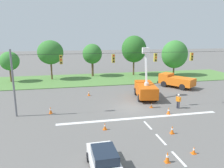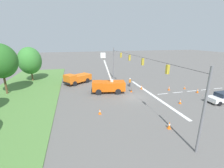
{
  "view_description": "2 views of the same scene",
  "coord_description": "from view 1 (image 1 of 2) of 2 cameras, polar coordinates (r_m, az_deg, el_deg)",
  "views": [
    {
      "loc": [
        -7.57,
        -23.91,
        8.62
      ],
      "look_at": [
        -1.77,
        3.11,
        2.36
      ],
      "focal_mm": 35.0,
      "sensor_mm": 36.0,
      "label": 1
    },
    {
      "loc": [
        -21.19,
        9.34,
        8.93
      ],
      "look_at": [
        -0.24,
        3.85,
        2.52
      ],
      "focal_mm": 24.0,
      "sensor_mm": 36.0,
      "label": 2
    }
  ],
  "objects": [
    {
      "name": "sedan_white",
      "position": [
        14.76,
        -2.06,
        -19.3
      ],
      "size": [
        1.98,
        4.33,
        1.56
      ],
      "color": "white",
      "rests_on": "ground"
    },
    {
      "name": "signal_gantry",
      "position": [
        25.4,
        5.38,
        3.56
      ],
      "size": [
        26.2,
        0.33,
        7.2
      ],
      "color": "slate",
      "rests_on": "ground"
    },
    {
      "name": "utility_truck_support_near",
      "position": [
        37.91,
        16.32,
        0.9
      ],
      "size": [
        5.35,
        6.15,
        2.17
      ],
      "color": "orange",
      "rests_on": "ground"
    },
    {
      "name": "utility_truck_bucket_lift",
      "position": [
        30.43,
        8.74,
        -1.15
      ],
      "size": [
        3.36,
        6.12,
        6.9
      ],
      "color": "#D6560F",
      "rests_on": "ground"
    },
    {
      "name": "road_worker",
      "position": [
        27.19,
        16.95,
        -4.09
      ],
      "size": [
        0.43,
        0.55,
        1.77
      ],
      "color": "#383842",
      "rests_on": "ground"
    },
    {
      "name": "tree_far_east",
      "position": [
        48.12,
        16.04,
        7.45
      ],
      "size": [
        5.55,
        4.77,
        7.49
      ],
      "color": "brown",
      "rests_on": "ground"
    },
    {
      "name": "tree_east",
      "position": [
        46.86,
        5.77,
        9.06
      ],
      "size": [
        5.22,
        4.96,
        8.45
      ],
      "color": "brown",
      "rests_on": "ground"
    },
    {
      "name": "lane_markings",
      "position": [
        22.35,
        8.84,
        -10.07
      ],
      "size": [
        17.6,
        15.25,
        0.01
      ],
      "color": "silver",
      "rests_on": "ground"
    },
    {
      "name": "ground_plane",
      "position": [
        26.52,
        5.2,
        -6.25
      ],
      "size": [
        200.0,
        200.0,
        0.0
      ],
      "primitive_type": "plane",
      "color": "#605E5B"
    },
    {
      "name": "traffic_cone_far_left",
      "position": [
        20.51,
        15.47,
        -11.41
      ],
      "size": [
        0.36,
        0.36,
        0.77
      ],
      "color": "orange",
      "rests_on": "ground"
    },
    {
      "name": "tree_west",
      "position": [
        43.59,
        -15.79,
        7.95
      ],
      "size": [
        4.87,
        4.18,
        7.61
      ],
      "color": "brown",
      "rests_on": "ground"
    },
    {
      "name": "traffic_cone_foreground_left",
      "position": [
        17.91,
        20.6,
        -15.85
      ],
      "size": [
        0.36,
        0.36,
        0.6
      ],
      "color": "orange",
      "rests_on": "ground"
    },
    {
      "name": "traffic_cone_mid_right",
      "position": [
        25.1,
        14.58,
        -6.75
      ],
      "size": [
        0.36,
        0.36,
        0.83
      ],
      "color": "orange",
      "rests_on": "ground"
    },
    {
      "name": "tree_far_west",
      "position": [
        44.04,
        -25.18,
        5.42
      ],
      "size": [
        3.45,
        3.33,
        5.66
      ],
      "color": "brown",
      "rests_on": "ground"
    },
    {
      "name": "traffic_cone_lane_edge_a",
      "position": [
        31.69,
        -6.08,
        -2.41
      ],
      "size": [
        0.36,
        0.36,
        0.73
      ],
      "color": "orange",
      "rests_on": "ground"
    },
    {
      "name": "traffic_cone_mid_left",
      "position": [
        20.59,
        -1.88,
        -10.93
      ],
      "size": [
        0.36,
        0.36,
        0.71
      ],
      "color": "orange",
      "rests_on": "ground"
    },
    {
      "name": "grass_verge",
      "position": [
        43.45,
        -1.83,
        1.38
      ],
      "size": [
        56.0,
        12.0,
        0.1
      ],
      "primitive_type": "cube",
      "color": "#517F3D",
      "rests_on": "ground"
    },
    {
      "name": "traffic_cone_near_bucket",
      "position": [
        25.43,
        -15.76,
        -6.56
      ],
      "size": [
        0.36,
        0.36,
        0.83
      ],
      "color": "orange",
      "rests_on": "ground"
    },
    {
      "name": "tree_centre",
      "position": [
        45.68,
        -5.18,
        7.82
      ],
      "size": [
        4.0,
        4.05,
        6.8
      ],
      "color": "brown",
      "rests_on": "ground"
    },
    {
      "name": "traffic_cone_lane_edge_b",
      "position": [
        26.83,
        10.26,
        -5.46
      ],
      "size": [
        0.36,
        0.36,
        0.67
      ],
      "color": "orange",
      "rests_on": "ground"
    },
    {
      "name": "traffic_cone_foreground_right",
      "position": [
        16.27,
        14.29,
        -17.97
      ],
      "size": [
        0.36,
        0.36,
        0.82
      ],
      "color": "orange",
      "rests_on": "ground"
    }
  ]
}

